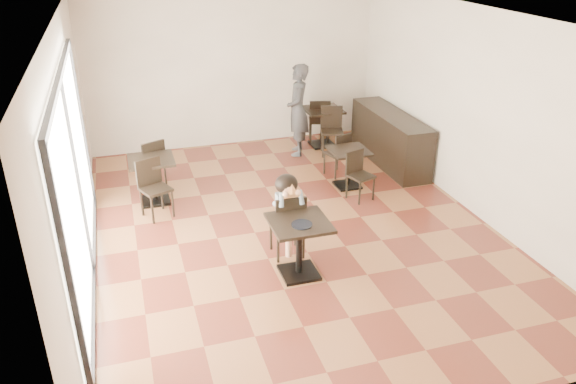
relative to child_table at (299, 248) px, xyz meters
name	(u,v)px	position (x,y,z in m)	size (l,w,h in m)	color
floor	(291,227)	(0.29, 1.27, -0.40)	(6.00, 8.00, 0.01)	brown
ceiling	(292,15)	(0.29, 1.27, 2.80)	(6.00, 8.00, 0.01)	silver
wall_back	(234,69)	(0.29, 5.27, 1.20)	(6.00, 0.01, 3.20)	white
wall_front	(437,282)	(0.29, -2.73, 1.20)	(6.00, 0.01, 3.20)	white
wall_left	(71,152)	(-2.71, 1.27, 1.20)	(0.01, 8.00, 3.20)	white
wall_right	(472,112)	(3.29, 1.27, 1.20)	(0.01, 8.00, 3.20)	white
storefront_window	(75,181)	(-2.68, 0.77, 1.00)	(0.04, 4.50, 2.60)	white
child_table	(299,248)	(0.00, 0.00, 0.00)	(0.76, 0.76, 0.80)	black
child_chair	(287,224)	(0.00, 0.55, 0.08)	(0.43, 0.43, 0.97)	black
child	(287,216)	(0.00, 0.55, 0.21)	(0.43, 0.61, 1.22)	gray
plate	(302,224)	(0.00, -0.10, 0.41)	(0.27, 0.27, 0.02)	black
pizza_slice	(291,193)	(0.00, 0.36, 0.65)	(0.28, 0.22, 0.07)	#D4C676
adult_patron	(298,110)	(1.36, 4.26, 0.52)	(0.67, 0.44, 1.85)	#37383C
cafe_table_mid	(348,168)	(1.72, 2.45, -0.05)	(0.66, 0.66, 0.70)	black
cafe_table_left	(153,181)	(-1.66, 2.82, -0.01)	(0.74, 0.74, 0.78)	black
cafe_table_back	(322,127)	(2.01, 4.56, 0.00)	(0.76, 0.76, 0.81)	black
chair_mid_a	(337,154)	(1.72, 3.00, 0.02)	(0.38, 0.38, 0.84)	black
chair_mid_b	(361,176)	(1.72, 1.90, 0.02)	(0.38, 0.38, 0.84)	black
chair_left_a	(150,164)	(-1.66, 3.37, 0.07)	(0.42, 0.42, 0.94)	black
chair_left_b	(156,190)	(-1.66, 2.27, 0.07)	(0.42, 0.42, 0.94)	black
chair_back_a	(319,120)	(2.01, 4.77, 0.08)	(0.44, 0.44, 0.97)	black
chair_back_b	(332,132)	(2.01, 4.01, 0.08)	(0.44, 0.44, 0.97)	black
service_counter	(390,138)	(2.94, 3.27, 0.10)	(0.60, 2.40, 1.00)	black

